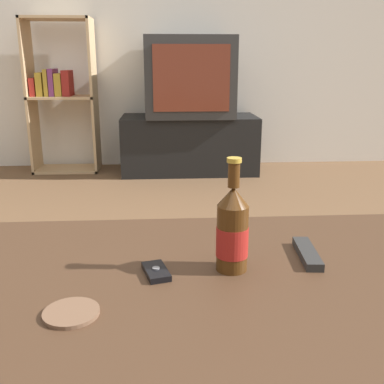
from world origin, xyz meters
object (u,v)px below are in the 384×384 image
remote_control (307,253)px  television (189,77)px  tv_stand (189,144)px  bookshelf (60,93)px  beer_bottle (232,231)px  cell_phone (156,271)px

remote_control → television: bearing=97.7°
tv_stand → television: bearing=-90.0°
bookshelf → beer_bottle: bearing=-70.7°
tv_stand → remote_control: bearing=-87.0°
beer_bottle → cell_phone: (-0.17, -0.02, -0.09)m
tv_stand → television: 0.53m
tv_stand → bookshelf: 1.11m
bookshelf → beer_bottle: size_ratio=4.56×
television → remote_control: (0.14, -2.60, -0.34)m
bookshelf → beer_bottle: 2.93m
bookshelf → remote_control: size_ratio=6.99×
tv_stand → television: (0.00, -0.00, 0.53)m
bookshelf → beer_bottle: (0.97, -2.77, -0.13)m
cell_phone → tv_stand: bearing=70.1°
tv_stand → remote_control: (0.14, -2.61, 0.19)m
television → cell_phone: size_ratio=6.69×
television → beer_bottle: (-0.06, -2.66, -0.25)m
cell_phone → remote_control: size_ratio=0.59×
remote_control → beer_bottle: bearing=-159.9°
bookshelf → tv_stand: bearing=-5.9°
tv_stand → cell_phone: (-0.23, -2.68, 0.19)m
tv_stand → beer_bottle: size_ratio=4.09×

